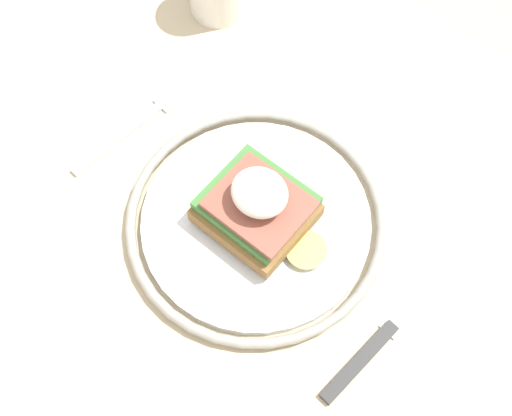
# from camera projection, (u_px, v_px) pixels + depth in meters

# --- Properties ---
(ground_plane) EXTENTS (6.00, 6.00, 0.00)m
(ground_plane) POSITION_uv_depth(u_px,v_px,m) (235.00, 393.00, 1.29)
(ground_plane) COLOR #9E9993
(dining_table) EXTENTS (1.03, 0.77, 0.76)m
(dining_table) POSITION_uv_depth(u_px,v_px,m) (217.00, 294.00, 0.72)
(dining_table) COLOR #C6B28E
(dining_table) RESTS_ON ground_plane
(plate) EXTENTS (0.25, 0.25, 0.02)m
(plate) POSITION_uv_depth(u_px,v_px,m) (256.00, 220.00, 0.62)
(plate) COLOR silver
(plate) RESTS_ON dining_table
(sandwich) EXTENTS (0.12, 0.09, 0.07)m
(sandwich) POSITION_uv_depth(u_px,v_px,m) (258.00, 206.00, 0.59)
(sandwich) COLOR olive
(sandwich) RESTS_ON plate
(fork) EXTENTS (0.03, 0.15, 0.00)m
(fork) POSITION_uv_depth(u_px,v_px,m) (137.00, 124.00, 0.67)
(fork) COLOR silver
(fork) RESTS_ON dining_table
(knife) EXTENTS (0.03, 0.19, 0.01)m
(knife) POSITION_uv_depth(u_px,v_px,m) (383.00, 337.00, 0.57)
(knife) COLOR #2D2D2D
(knife) RESTS_ON dining_table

